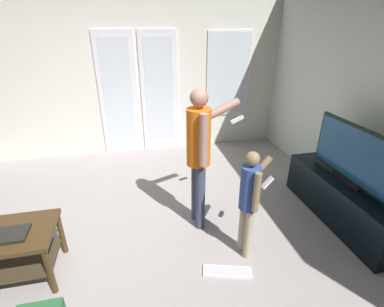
% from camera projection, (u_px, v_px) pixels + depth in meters
% --- Properties ---
extents(ground_plane, '(5.86, 5.02, 0.02)m').
position_uv_depth(ground_plane, '(113.00, 250.00, 2.81)').
color(ground_plane, '#A19997').
extents(wall_back_with_doors, '(5.86, 0.09, 2.75)m').
position_uv_depth(wall_back_with_doors, '(115.00, 74.00, 4.45)').
color(wall_back_with_doors, silver).
rests_on(wall_back_with_doors, ground_plane).
extents(tv_stand, '(0.44, 1.55, 0.49)m').
position_uv_depth(tv_stand, '(342.00, 201.00, 3.14)').
color(tv_stand, black).
rests_on(tv_stand, ground_plane).
extents(flat_screen_tv, '(0.08, 1.14, 0.63)m').
position_uv_depth(flat_screen_tv, '(354.00, 155.00, 2.91)').
color(flat_screen_tv, black).
rests_on(flat_screen_tv, tv_stand).
extents(person_adult, '(0.66, 0.44, 1.52)m').
position_uv_depth(person_adult, '(200.00, 148.00, 2.81)').
color(person_adult, '#3B425C').
rests_on(person_adult, ground_plane).
extents(person_child, '(0.39, 0.32, 1.09)m').
position_uv_depth(person_child, '(250.00, 196.00, 2.50)').
color(person_child, tan).
rests_on(person_child, ground_plane).
extents(loose_keyboard, '(0.46, 0.25, 0.02)m').
position_uv_depth(loose_keyboard, '(227.00, 272.00, 2.53)').
color(loose_keyboard, white).
rests_on(loose_keyboard, ground_plane).
extents(laptop_closed, '(0.34, 0.22, 0.03)m').
position_uv_depth(laptop_closed, '(5.00, 235.00, 2.24)').
color(laptop_closed, black).
rests_on(laptop_closed, coffee_table).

